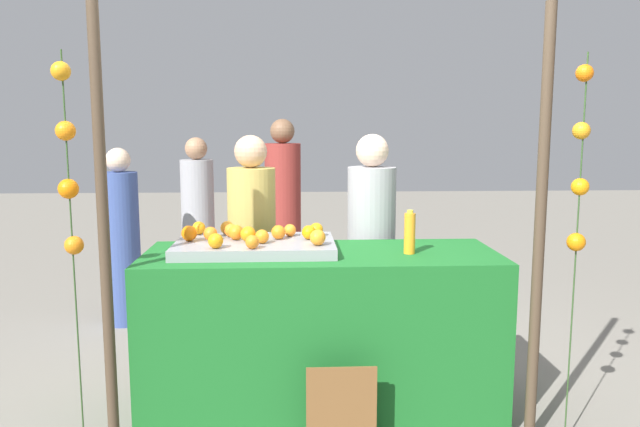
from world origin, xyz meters
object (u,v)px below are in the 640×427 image
object	(u,v)px
chalkboard_sign	(341,413)
vendor_left	(252,263)
orange_0	(231,230)
juice_bottle	(410,233)
vendor_right	(371,262)
stall_counter	(321,332)
orange_1	(216,241)

from	to	relation	value
chalkboard_sign	vendor_left	bearing A→B (deg)	113.65
orange_0	juice_bottle	size ratio (longest dim) A/B	0.32
juice_bottle	chalkboard_sign	distance (m)	1.03
chalkboard_sign	vendor_right	world-z (taller)	vendor_right
stall_counter	vendor_right	distance (m)	0.76
orange_0	juice_bottle	bearing A→B (deg)	-12.78
juice_bottle	chalkboard_sign	size ratio (longest dim) A/B	0.51
juice_bottle	orange_0	bearing A→B (deg)	167.22
stall_counter	chalkboard_sign	xyz separation A→B (m)	(0.07, -0.51, -0.24)
chalkboard_sign	vendor_right	distance (m)	1.26
juice_bottle	vendor_right	bearing A→B (deg)	100.79
orange_0	juice_bottle	world-z (taller)	juice_bottle
stall_counter	chalkboard_sign	bearing A→B (deg)	-81.71
orange_0	vendor_right	bearing A→B (deg)	25.99
stall_counter	vendor_right	bearing A→B (deg)	58.84
stall_counter	vendor_left	distance (m)	0.82
juice_bottle	chalkboard_sign	bearing A→B (deg)	-132.62
orange_0	chalkboard_sign	size ratio (longest dim) A/B	0.16
orange_1	vendor_right	size ratio (longest dim) A/B	0.05
stall_counter	chalkboard_sign	world-z (taller)	stall_counter
orange_1	vendor_right	distance (m)	1.25
orange_0	orange_1	world-z (taller)	orange_1
orange_0	vendor_right	distance (m)	1.03
vendor_right	juice_bottle	bearing A→B (deg)	-79.21
stall_counter	vendor_left	xyz separation A→B (m)	(-0.43, 0.64, 0.27)
orange_0	orange_1	distance (m)	0.33
stall_counter	chalkboard_sign	size ratio (longest dim) A/B	4.13
vendor_left	orange_1	bearing A→B (deg)	-100.03
orange_1	vendor_right	bearing A→B (deg)	39.12
juice_bottle	chalkboard_sign	world-z (taller)	juice_bottle
orange_1	juice_bottle	xyz separation A→B (m)	(1.06, 0.10, 0.02)
stall_counter	juice_bottle	world-z (taller)	juice_bottle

